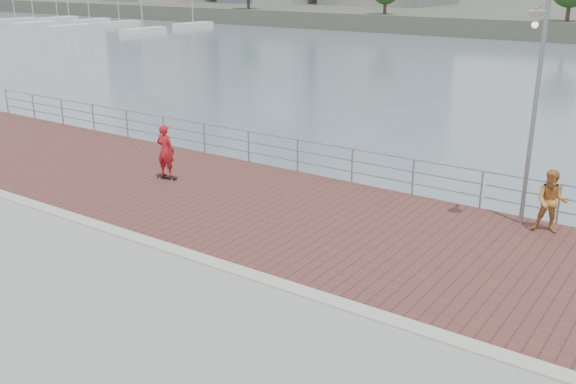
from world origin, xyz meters
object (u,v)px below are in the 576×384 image
Objects in this scene: guardrail at (382,167)px; bystander at (551,201)px; street_lamp at (535,69)px; skateboarder at (165,151)px.

bystander is at bearing -8.17° from guardrail.
street_lamp is at bearing -175.10° from bystander.
skateboarder reaches higher than bystander.
guardrail is at bearing 168.03° from street_lamp.
bystander is (5.08, -0.73, 0.15)m from guardrail.
street_lamp reaches higher than bystander.
street_lamp reaches higher than skateboarder.
bystander is (11.14, 2.33, -0.11)m from skateboarder.
bystander reaches higher than guardrail.
street_lamp is 3.43× the size of skateboarder.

